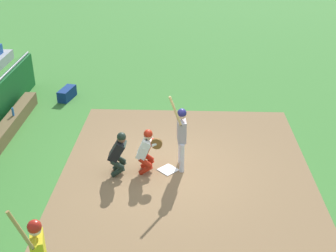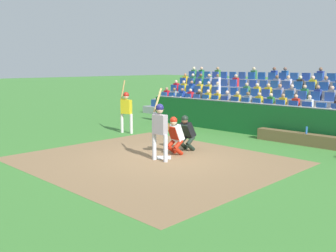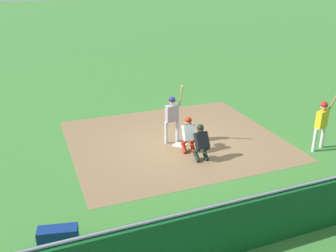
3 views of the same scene
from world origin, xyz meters
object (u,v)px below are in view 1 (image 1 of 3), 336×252
at_px(equipment_duffel_bag, 67,94).
at_px(dugout_bench, 13,122).
at_px(home_plate_umpire, 119,151).
at_px(on_deck_batter, 38,252).
at_px(catcher_crouching, 147,149).
at_px(water_bottle_on_bench, 13,112).
at_px(home_plate_marker, 168,170).
at_px(batter_at_plate, 181,132).

bearing_deg(equipment_duffel_bag, dugout_bench, -14.01).
relative_size(home_plate_umpire, on_deck_batter, 0.55).
height_order(catcher_crouching, water_bottle_on_bench, catcher_crouching).
xyz_separation_m(home_plate_marker, catcher_crouching, (0.08, -0.56, 0.70)).
relative_size(home_plate_marker, batter_at_plate, 0.20).
xyz_separation_m(water_bottle_on_bench, on_deck_batter, (6.79, 2.92, 0.55)).
relative_size(batter_at_plate, on_deck_batter, 0.98).
bearing_deg(on_deck_batter, dugout_bench, -156.35).
bearing_deg(catcher_crouching, home_plate_umpire, -80.86).
bearing_deg(water_bottle_on_bench, home_plate_marker, 64.79).
height_order(home_plate_marker, home_plate_umpire, home_plate_umpire).
bearing_deg(equipment_duffel_bag, on_deck_batter, 23.31).
bearing_deg(on_deck_batter, catcher_crouching, 160.37).
bearing_deg(equipment_duffel_bag, catcher_crouching, 46.93).
relative_size(dugout_bench, water_bottle_on_bench, 14.67).
xyz_separation_m(home_plate_umpire, on_deck_batter, (4.23, -0.82, 0.43)).
height_order(home_plate_umpire, water_bottle_on_bench, home_plate_umpire).
height_order(home_plate_umpire, equipment_duffel_bag, home_plate_umpire).
xyz_separation_m(catcher_crouching, on_deck_batter, (4.35, -1.55, 0.40)).
distance_m(home_plate_marker, catcher_crouching, 0.91).
relative_size(batter_at_plate, catcher_crouching, 1.73).
bearing_deg(batter_at_plate, equipment_duffel_bag, -137.18).
bearing_deg(dugout_bench, home_plate_umpire, 56.04).
height_order(equipment_duffel_bag, on_deck_batter, on_deck_batter).
xyz_separation_m(catcher_crouching, home_plate_umpire, (0.12, -0.73, -0.03)).
distance_m(dugout_bench, on_deck_batter, 7.46).
bearing_deg(water_bottle_on_bench, catcher_crouching, 61.27).
bearing_deg(home_plate_marker, on_deck_batter, -25.54).
distance_m(batter_at_plate, water_bottle_on_bench, 5.84).
distance_m(home_plate_marker, on_deck_batter, 5.03).
xyz_separation_m(catcher_crouching, dugout_bench, (-2.43, -4.52, -0.50)).
bearing_deg(catcher_crouching, dugout_bench, -118.31).
relative_size(home_plate_marker, equipment_duffel_bag, 0.48).
bearing_deg(home_plate_umpire, home_plate_marker, 98.67).
height_order(water_bottle_on_bench, on_deck_batter, on_deck_batter).
xyz_separation_m(home_plate_marker, water_bottle_on_bench, (-2.37, -5.03, 0.56)).
bearing_deg(home_plate_marker, equipment_duffel_bag, -140.62).
bearing_deg(home_plate_marker, home_plate_umpire, -81.33).
xyz_separation_m(home_plate_umpire, water_bottle_on_bench, (-2.57, -3.73, -0.12)).
xyz_separation_m(batter_at_plate, water_bottle_on_bench, (-2.20, -5.38, -0.53)).
distance_m(home_plate_umpire, water_bottle_on_bench, 4.53).
relative_size(home_plate_marker, dugout_bench, 0.11).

